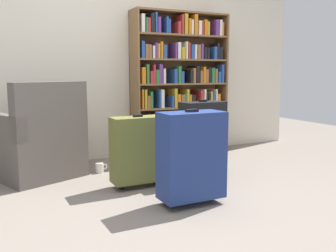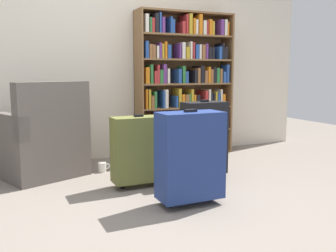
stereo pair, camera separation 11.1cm
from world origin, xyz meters
The scene contains 8 objects.
ground_plane centered at (0.00, 0.00, 0.00)m, with size 9.32×9.32×0.00m, color slate.
back_wall centered at (0.00, 1.82, 1.30)m, with size 5.33×0.10×2.60m, color beige.
bookshelf centered at (0.96, 1.61, 0.88)m, with size 1.17×0.29×1.67m.
armchair centered at (-0.71, 1.28, 0.32)m, with size 0.91×0.91×0.90m.
mug centered at (-0.15, 1.18, 0.05)m, with size 0.12×0.08×0.10m.
suitcase_navy_blue centered at (0.22, 0.00, 0.37)m, with size 0.48×0.25×0.72m.
suitcase_black centered at (0.65, 0.56, 0.38)m, with size 0.43×0.22×0.74m.
suitcase_olive centered at (0.02, 0.57, 0.33)m, with size 0.46×0.21×0.63m.
Camera 1 is at (-1.12, -2.38, 0.98)m, focal length 40.29 mm.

